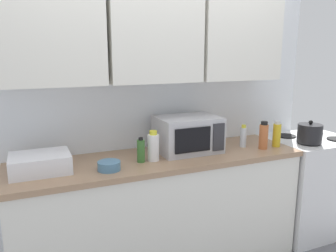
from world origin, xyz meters
name	(u,v)px	position (x,y,z in m)	size (l,w,h in m)	color
wall_back_with_cabinets	(149,65)	(0.00, -0.07, 1.57)	(3.08, 0.38, 2.60)	white
counter_run	(161,211)	(0.00, -0.30, 0.45)	(2.21, 0.63, 0.90)	white
stove_range	(307,184)	(1.49, -0.32, 0.45)	(0.76, 0.64, 0.91)	silver
kettle	(310,133)	(1.32, -0.46, 0.99)	(0.20, 0.20, 0.20)	black
microwave	(188,134)	(0.25, -0.25, 1.04)	(0.48, 0.37, 0.28)	#B7B7BC
dish_rack	(40,163)	(-0.85, -0.30, 0.96)	(0.38, 0.30, 0.12)	silver
bottle_green_oil	(141,151)	(-0.17, -0.37, 0.98)	(0.06, 0.06, 0.18)	#386B2D
bottle_clear_tall	(243,137)	(0.74, -0.32, 0.99)	(0.05, 0.05, 0.19)	silver
bottle_spice_jar	(264,136)	(0.85, -0.43, 1.01)	(0.07, 0.07, 0.23)	#BC6638
bottle_yellow_mustard	(277,135)	(1.00, -0.41, 1.00)	(0.07, 0.07, 0.21)	gold
bottle_white_jar	(153,147)	(-0.08, -0.37, 1.00)	(0.08, 0.08, 0.22)	white
bowl_ceramic_small	(109,166)	(-0.43, -0.44, 0.93)	(0.15, 0.15, 0.06)	teal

